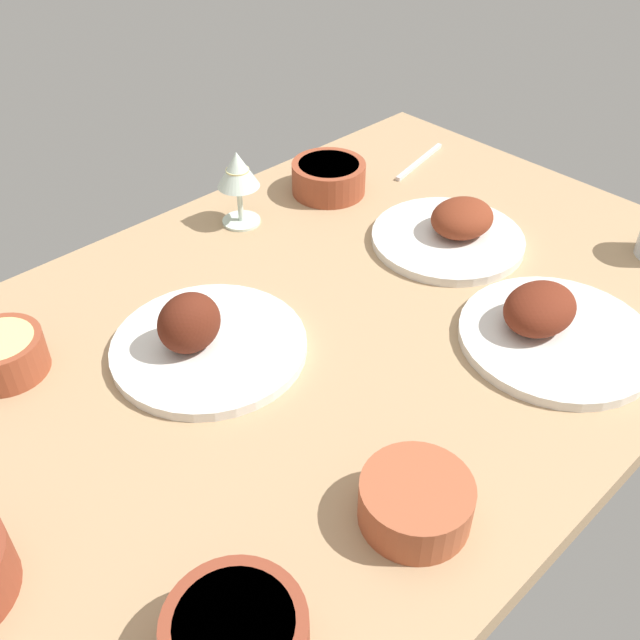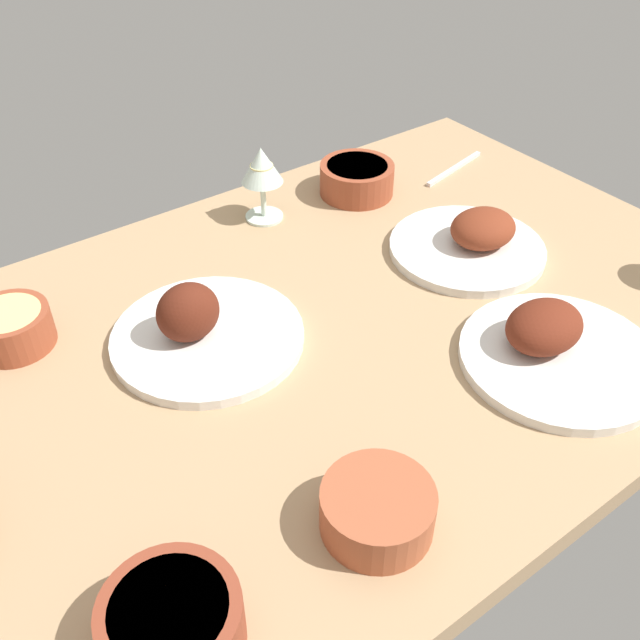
# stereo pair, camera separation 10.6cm
# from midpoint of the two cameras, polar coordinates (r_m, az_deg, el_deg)

# --- Properties ---
(dining_table) EXTENTS (1.40, 0.90, 0.04)m
(dining_table) POSITION_cam_midpoint_polar(r_m,az_deg,el_deg) (1.09, -2.79, -1.75)
(dining_table) COLOR tan
(dining_table) RESTS_ON ground
(plate_far_side) EXTENTS (0.28, 0.28, 0.10)m
(plate_far_side) POSITION_cam_midpoint_polar(r_m,az_deg,el_deg) (1.05, -12.21, -1.60)
(plate_far_side) COLOR silver
(plate_far_side) RESTS_ON dining_table
(plate_center_main) EXTENTS (0.27, 0.27, 0.07)m
(plate_center_main) POSITION_cam_midpoint_polar(r_m,az_deg,el_deg) (1.27, 8.21, 6.96)
(plate_center_main) COLOR silver
(plate_center_main) RESTS_ON dining_table
(plate_near_viewer) EXTENTS (0.29, 0.29, 0.08)m
(plate_near_viewer) POSITION_cam_midpoint_polar(r_m,az_deg,el_deg) (1.08, 15.24, -0.66)
(plate_near_viewer) COLOR silver
(plate_near_viewer) RESTS_ON dining_table
(bowl_cream) EXTENTS (0.14, 0.14, 0.06)m
(bowl_cream) POSITION_cam_midpoint_polar(r_m,az_deg,el_deg) (0.75, -11.14, -23.81)
(bowl_cream) COLOR brown
(bowl_cream) RESTS_ON dining_table
(bowl_onions) EXTENTS (0.14, 0.14, 0.06)m
(bowl_onions) POSITION_cam_midpoint_polar(r_m,az_deg,el_deg) (1.41, -1.51, 11.28)
(bowl_onions) COLOR brown
(bowl_onions) RESTS_ON dining_table
(bowl_sauce) EXTENTS (0.13, 0.13, 0.06)m
(bowl_sauce) POSITION_cam_midpoint_polar(r_m,az_deg,el_deg) (0.83, 3.90, -14.32)
(bowl_sauce) COLOR #A35133
(bowl_sauce) RESTS_ON dining_table
(bowl_potatoes) EXTENTS (0.12, 0.12, 0.06)m
(bowl_potatoes) POSITION_cam_midpoint_polar(r_m,az_deg,el_deg) (1.10, -26.50, -2.51)
(bowl_potatoes) COLOR brown
(bowl_potatoes) RESTS_ON dining_table
(wine_glass) EXTENTS (0.08, 0.08, 0.14)m
(wine_glass) POSITION_cam_midpoint_polar(r_m,az_deg,el_deg) (1.29, -8.97, 11.39)
(wine_glass) COLOR silver
(wine_glass) RESTS_ON dining_table
(fork_loose) EXTENTS (0.18, 0.05, 0.01)m
(fork_loose) POSITION_cam_midpoint_polar(r_m,az_deg,el_deg) (1.54, 5.94, 12.38)
(fork_loose) COLOR silver
(fork_loose) RESTS_ON dining_table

